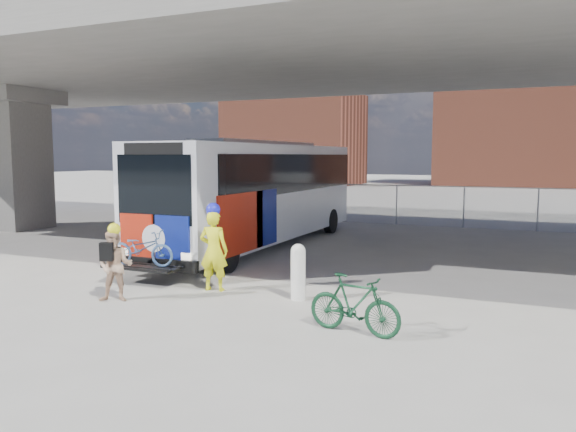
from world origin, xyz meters
The scene contains 9 objects.
ground centered at (0.00, 0.00, 0.00)m, with size 160.00×160.00×0.00m, color #9E9991.
bus centered at (-2.00, 3.85, 2.11)m, with size 2.67×12.98×3.69m.
overpass centered at (0.00, 4.00, 6.54)m, with size 40.00×16.00×7.95m.
chainlink_fence centered at (0.00, 12.00, 1.42)m, with size 30.00×0.06×30.00m.
brick_buildings centered at (1.23, 48.23, 5.42)m, with size 54.00×22.00×12.00m.
bollard centered at (2.06, -2.47, 0.67)m, with size 0.33×0.33×1.25m.
cyclist_hivis centered at (-0.09, -2.47, 1.01)m, with size 0.75×0.55×2.09m.
cyclist_tan centered at (-1.54, -4.22, 0.82)m, with size 0.95×0.87×1.74m.
bike_parked centered at (3.91, -4.30, 0.54)m, with size 0.51×1.79×1.08m, color #133C23.
Camera 1 is at (6.74, -13.75, 3.18)m, focal length 35.00 mm.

